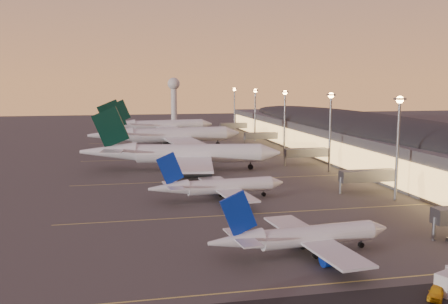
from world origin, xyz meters
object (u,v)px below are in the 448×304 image
(airliner_wide_near, at_px, (182,154))
(radar_tower, at_px, (174,92))
(airliner_wide_mid, at_px, (167,135))
(airliner_narrow_south, at_px, (303,237))
(service_van_d, at_px, (436,292))
(airliner_wide_far, at_px, (160,125))
(airliner_narrow_north, at_px, (219,187))

(airliner_wide_near, xyz_separation_m, radar_tower, (20.50, 205.74, 16.37))
(airliner_wide_near, distance_m, airliner_wide_mid, 57.84)
(airliner_narrow_south, relative_size, service_van_d, 6.99)
(airliner_wide_near, bearing_deg, airliner_wide_far, 97.95)
(airliner_wide_near, distance_m, service_van_d, 109.02)
(airliner_wide_far, xyz_separation_m, service_van_d, (19.13, -222.52, -4.31))
(airliner_narrow_south, distance_m, radar_tower, 293.10)
(radar_tower, bearing_deg, airliner_wide_far, -101.48)
(airliner_wide_near, height_order, airliner_wide_mid, airliner_wide_mid)
(airliner_wide_mid, distance_m, service_van_d, 165.99)
(airliner_narrow_north, relative_size, airliner_wide_near, 0.53)
(airliner_narrow_south, height_order, airliner_wide_mid, airliner_wide_mid)
(airliner_wide_mid, bearing_deg, radar_tower, 77.00)
(radar_tower, relative_size, service_van_d, 6.79)
(service_van_d, bearing_deg, radar_tower, 133.74)
(airliner_wide_near, height_order, radar_tower, radar_tower)
(airliner_wide_far, bearing_deg, airliner_narrow_north, -97.22)
(airliner_narrow_north, distance_m, radar_tower, 251.23)
(airliner_wide_far, relative_size, radar_tower, 1.92)
(service_van_d, bearing_deg, airliner_wide_far, 138.50)
(airliner_narrow_north, bearing_deg, airliner_wide_near, 89.04)
(airliner_wide_far, relative_size, service_van_d, 13.00)
(airliner_narrow_south, relative_size, airliner_narrow_north, 0.95)
(airliner_wide_far, bearing_deg, service_van_d, -92.82)
(airliner_wide_far, bearing_deg, airliner_narrow_south, -95.62)
(airliner_narrow_north, height_order, airliner_wide_mid, airliner_wide_mid)
(airliner_wide_near, height_order, service_van_d, airliner_wide_near)
(airliner_wide_mid, xyz_separation_m, service_van_d, (20.57, -164.64, -4.83))
(airliner_wide_far, bearing_deg, airliner_wide_near, -98.83)
(airliner_narrow_south, height_order, service_van_d, airliner_narrow_south)
(airliner_wide_mid, height_order, service_van_d, airliner_wide_mid)
(airliner_narrow_south, relative_size, airliner_wide_mid, 0.49)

